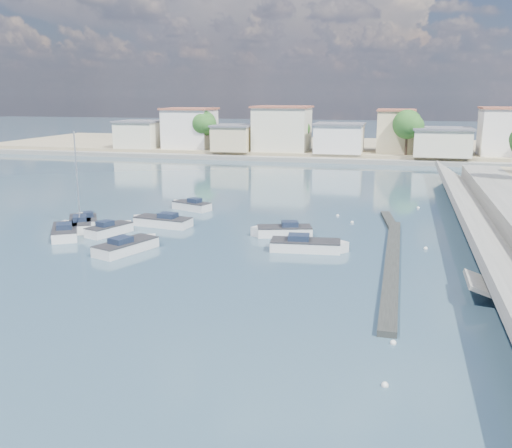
% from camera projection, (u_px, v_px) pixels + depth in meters
% --- Properties ---
extents(ground, '(400.00, 400.00, 0.00)m').
position_uv_depth(ground, '(339.00, 192.00, 71.00)').
color(ground, '#2E4A5C').
rests_on(ground, ground).
extents(breakwater, '(2.00, 31.02, 0.35)m').
position_uv_depth(breakwater, '(392.00, 253.00, 43.50)').
color(breakwater, black).
rests_on(breakwater, ground).
extents(far_shore_land, '(160.00, 40.00, 1.40)m').
position_uv_depth(far_shore_land, '(366.00, 149.00, 119.97)').
color(far_shore_land, gray).
rests_on(far_shore_land, ground).
extents(far_shore_quay, '(160.00, 2.50, 0.80)m').
position_uv_depth(far_shore_quay, '(358.00, 161.00, 100.20)').
color(far_shore_quay, slate).
rests_on(far_shore_quay, ground).
extents(far_town, '(113.01, 12.80, 8.35)m').
position_uv_depth(far_town, '(422.00, 134.00, 102.20)').
color(far_town, beige).
rests_on(far_town, far_shore_land).
extents(shore_trees, '(74.56, 38.32, 7.92)m').
position_uv_depth(shore_trees, '(409.00, 129.00, 94.17)').
color(shore_trees, '#38281E').
rests_on(shore_trees, ground).
extents(motorboat_a, '(4.38, 5.44, 1.48)m').
position_uv_depth(motorboat_a, '(65.00, 232.00, 49.22)').
color(motorboat_a, silver).
rests_on(motorboat_a, ground).
extents(motorboat_b, '(3.03, 4.71, 1.48)m').
position_uv_depth(motorboat_b, '(111.00, 230.00, 49.94)').
color(motorboat_b, silver).
rests_on(motorboat_b, ground).
extents(motorboat_c, '(6.00, 2.79, 1.48)m').
position_uv_depth(motorboat_c, '(161.00, 222.00, 53.01)').
color(motorboat_c, silver).
rests_on(motorboat_c, ground).
extents(motorboat_d, '(5.31, 3.21, 1.48)m').
position_uv_depth(motorboat_d, '(281.00, 231.00, 49.27)').
color(motorboat_d, silver).
rests_on(motorboat_d, ground).
extents(motorboat_e, '(3.75, 5.87, 1.48)m').
position_uv_depth(motorboat_e, '(129.00, 246.00, 44.49)').
color(motorboat_e, silver).
rests_on(motorboat_e, ground).
extents(motorboat_f, '(4.70, 3.08, 1.48)m').
position_uv_depth(motorboat_f, '(190.00, 206.00, 60.42)').
color(motorboat_f, silver).
rests_on(motorboat_f, ground).
extents(motorboat_g, '(3.24, 4.07, 1.48)m').
position_uv_depth(motorboat_g, '(89.00, 223.00, 52.67)').
color(motorboat_g, silver).
rests_on(motorboat_g, ground).
extents(motorboat_h, '(6.16, 2.72, 1.48)m').
position_uv_depth(motorboat_h, '(309.00, 246.00, 44.59)').
color(motorboat_h, silver).
rests_on(motorboat_h, ground).
extents(sailboat, '(4.51, 5.86, 9.00)m').
position_uv_depth(sailboat, '(80.00, 223.00, 52.32)').
color(sailboat, silver).
rests_on(sailboat, ground).
extents(mooring_buoys, '(8.45, 40.17, 0.32)m').
position_uv_depth(mooring_buoys, '(383.00, 249.00, 44.91)').
color(mooring_buoys, silver).
rests_on(mooring_buoys, ground).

